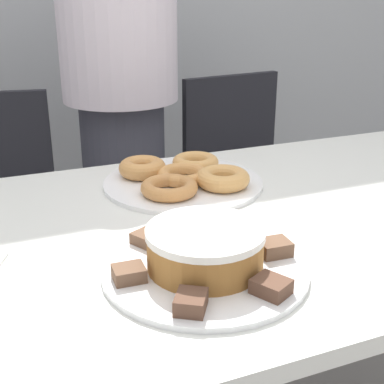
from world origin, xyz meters
name	(u,v)px	position (x,y,z in m)	size (l,w,h in m)	color
table	(204,264)	(0.00, 0.00, 0.69)	(1.77, 0.83, 0.78)	silver
person_standing	(120,84)	(0.06, 0.82, 0.91)	(0.37, 0.37, 1.72)	#383842
office_chair_right	(250,208)	(0.52, 0.75, 0.43)	(0.49, 0.49, 0.90)	black
plate_cake	(205,269)	(-0.08, -0.18, 0.78)	(0.33, 0.33, 0.01)	white
plate_donuts	(183,183)	(0.04, 0.21, 0.78)	(0.36, 0.36, 0.01)	white
frosted_cake	(205,248)	(-0.08, -0.18, 0.82)	(0.19, 0.19, 0.07)	#9E662D
lamington_0	(191,302)	(-0.14, -0.28, 0.80)	(0.06, 0.06, 0.02)	brown
lamington_1	(271,286)	(-0.02, -0.29, 0.80)	(0.06, 0.07, 0.02)	brown
lamington_2	(274,248)	(0.05, -0.18, 0.80)	(0.05, 0.05, 0.02)	brown
lamington_3	(216,227)	(-0.01, -0.07, 0.80)	(0.07, 0.07, 0.03)	brown
lamington_4	(150,238)	(-0.13, -0.07, 0.80)	(0.07, 0.07, 0.02)	brown
lamington_5	(129,273)	(-0.20, -0.17, 0.80)	(0.05, 0.04, 0.02)	brown
donut_0	(183,175)	(0.04, 0.21, 0.80)	(0.12, 0.12, 0.03)	#D18E4C
donut_1	(195,162)	(0.10, 0.28, 0.80)	(0.11, 0.11, 0.03)	tan
donut_2	(142,168)	(-0.04, 0.28, 0.81)	(0.11, 0.11, 0.04)	#D18E4C
donut_3	(169,188)	(-0.02, 0.14, 0.80)	(0.12, 0.12, 0.03)	#C68447
donut_4	(223,178)	(0.11, 0.14, 0.81)	(0.12, 0.12, 0.04)	tan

